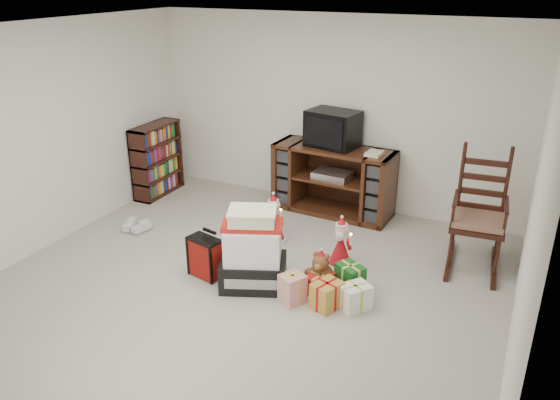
{
  "coord_description": "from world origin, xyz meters",
  "views": [
    {
      "loc": [
        2.39,
        -4.12,
        2.95
      ],
      "look_at": [
        0.14,
        0.6,
        0.76
      ],
      "focal_mm": 35.0,
      "sensor_mm": 36.0,
      "label": 1
    }
  ],
  "objects_px": {
    "santa_figurine": "(340,247)",
    "gift_cluster": "(331,290)",
    "red_suitcase": "(205,257)",
    "teddy_bear": "(321,272)",
    "sneaker_pair": "(136,227)",
    "crt_television": "(333,129)",
    "bookshelf": "(157,161)",
    "mrs_claus_figurine": "(273,223)",
    "rocking_chair": "(478,225)",
    "tv_stand": "(333,180)",
    "gift_pile": "(253,254)"
  },
  "relations": [
    {
      "from": "red_suitcase",
      "to": "sneaker_pair",
      "type": "bearing_deg",
      "value": 171.38
    },
    {
      "from": "rocking_chair",
      "to": "sneaker_pair",
      "type": "xyz_separation_m",
      "value": [
        -3.86,
        -0.94,
        -0.42
      ]
    },
    {
      "from": "santa_figurine",
      "to": "gift_cluster",
      "type": "xyz_separation_m",
      "value": [
        0.16,
        -0.69,
        -0.1
      ]
    },
    {
      "from": "red_suitcase",
      "to": "santa_figurine",
      "type": "relative_size",
      "value": 0.88
    },
    {
      "from": "rocking_chair",
      "to": "sneaker_pair",
      "type": "height_order",
      "value": "rocking_chair"
    },
    {
      "from": "mrs_claus_figurine",
      "to": "gift_cluster",
      "type": "relative_size",
      "value": 0.76
    },
    {
      "from": "gift_pile",
      "to": "teddy_bear",
      "type": "bearing_deg",
      "value": 0.47
    },
    {
      "from": "sneaker_pair",
      "to": "crt_television",
      "type": "relative_size",
      "value": 0.47
    },
    {
      "from": "gift_pile",
      "to": "santa_figurine",
      "type": "distance_m",
      "value": 1.01
    },
    {
      "from": "gift_pile",
      "to": "rocking_chair",
      "type": "bearing_deg",
      "value": 13.74
    },
    {
      "from": "teddy_bear",
      "to": "santa_figurine",
      "type": "xyz_separation_m",
      "value": [
        0.03,
        0.48,
        0.06
      ]
    },
    {
      "from": "red_suitcase",
      "to": "crt_television",
      "type": "relative_size",
      "value": 0.74
    },
    {
      "from": "bookshelf",
      "to": "rocking_chair",
      "type": "bearing_deg",
      "value": -2.68
    },
    {
      "from": "bookshelf",
      "to": "santa_figurine",
      "type": "height_order",
      "value": "bookshelf"
    },
    {
      "from": "bookshelf",
      "to": "sneaker_pair",
      "type": "bearing_deg",
      "value": -66.32
    },
    {
      "from": "rocking_chair",
      "to": "santa_figurine",
      "type": "height_order",
      "value": "rocking_chair"
    },
    {
      "from": "gift_pile",
      "to": "sneaker_pair",
      "type": "xyz_separation_m",
      "value": [
        -1.9,
        0.49,
        -0.31
      ]
    },
    {
      "from": "gift_cluster",
      "to": "crt_television",
      "type": "distance_m",
      "value": 2.43
    },
    {
      "from": "crt_television",
      "to": "tv_stand",
      "type": "bearing_deg",
      "value": -31.39
    },
    {
      "from": "red_suitcase",
      "to": "santa_figurine",
      "type": "distance_m",
      "value": 1.44
    },
    {
      "from": "rocking_chair",
      "to": "red_suitcase",
      "type": "height_order",
      "value": "rocking_chair"
    },
    {
      "from": "tv_stand",
      "to": "teddy_bear",
      "type": "height_order",
      "value": "tv_stand"
    },
    {
      "from": "teddy_bear",
      "to": "santa_figurine",
      "type": "bearing_deg",
      "value": 86.29
    },
    {
      "from": "tv_stand",
      "to": "teddy_bear",
      "type": "xyz_separation_m",
      "value": [
        0.56,
        -1.82,
        -0.28
      ]
    },
    {
      "from": "santa_figurine",
      "to": "teddy_bear",
      "type": "bearing_deg",
      "value": -93.71
    },
    {
      "from": "rocking_chair",
      "to": "gift_pile",
      "type": "height_order",
      "value": "rocking_chair"
    },
    {
      "from": "teddy_bear",
      "to": "mrs_claus_figurine",
      "type": "xyz_separation_m",
      "value": [
        -0.88,
        0.7,
        0.07
      ]
    },
    {
      "from": "red_suitcase",
      "to": "teddy_bear",
      "type": "bearing_deg",
      "value": 29.1
    },
    {
      "from": "red_suitcase",
      "to": "teddy_bear",
      "type": "height_order",
      "value": "red_suitcase"
    },
    {
      "from": "gift_cluster",
      "to": "red_suitcase",
      "type": "bearing_deg",
      "value": -174.9
    },
    {
      "from": "bookshelf",
      "to": "rocking_chair",
      "type": "height_order",
      "value": "rocking_chair"
    },
    {
      "from": "gift_pile",
      "to": "mrs_claus_figurine",
      "type": "distance_m",
      "value": 1.01
    },
    {
      "from": "bookshelf",
      "to": "santa_figurine",
      "type": "bearing_deg",
      "value": -16.1
    },
    {
      "from": "gift_cluster",
      "to": "bookshelf",
      "type": "bearing_deg",
      "value": 153.96
    },
    {
      "from": "sneaker_pair",
      "to": "teddy_bear",
      "type": "bearing_deg",
      "value": -6.42
    },
    {
      "from": "bookshelf",
      "to": "mrs_claus_figurine",
      "type": "xyz_separation_m",
      "value": [
        2.16,
        -0.66,
        -0.25
      ]
    },
    {
      "from": "bookshelf",
      "to": "mrs_claus_figurine",
      "type": "height_order",
      "value": "bookshelf"
    },
    {
      "from": "red_suitcase",
      "to": "crt_television",
      "type": "xyz_separation_m",
      "value": [
        0.55,
        2.19,
        0.9
      ]
    },
    {
      "from": "gift_pile",
      "to": "gift_cluster",
      "type": "height_order",
      "value": "gift_pile"
    },
    {
      "from": "teddy_bear",
      "to": "gift_cluster",
      "type": "distance_m",
      "value": 0.29
    },
    {
      "from": "red_suitcase",
      "to": "crt_television",
      "type": "height_order",
      "value": "crt_television"
    },
    {
      "from": "crt_television",
      "to": "sneaker_pair",
      "type": "bearing_deg",
      "value": -129.72
    },
    {
      "from": "tv_stand",
      "to": "gift_cluster",
      "type": "bearing_deg",
      "value": -66.44
    },
    {
      "from": "rocking_chair",
      "to": "sneaker_pair",
      "type": "relative_size",
      "value": 4.16
    },
    {
      "from": "bookshelf",
      "to": "tv_stand",
      "type": "bearing_deg",
      "value": 10.37
    },
    {
      "from": "rocking_chair",
      "to": "mrs_claus_figurine",
      "type": "xyz_separation_m",
      "value": [
        -2.2,
        -0.46,
        -0.23
      ]
    },
    {
      "from": "red_suitcase",
      "to": "crt_television",
      "type": "bearing_deg",
      "value": 89.0
    },
    {
      "from": "rocking_chair",
      "to": "santa_figurine",
      "type": "xyz_separation_m",
      "value": [
        -1.29,
        -0.68,
        -0.24
      ]
    },
    {
      "from": "tv_stand",
      "to": "rocking_chair",
      "type": "xyz_separation_m",
      "value": [
        1.88,
        -0.66,
        0.02
      ]
    },
    {
      "from": "rocking_chair",
      "to": "red_suitcase",
      "type": "distance_m",
      "value": 2.91
    }
  ]
}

